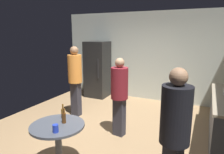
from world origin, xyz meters
name	(u,v)px	position (x,y,z in m)	size (l,w,h in m)	color
ground_plane	(105,135)	(0.00, 0.00, -0.05)	(5.20, 5.20, 0.10)	#9E7C56
wall_back	(144,56)	(0.00, 2.63, 1.35)	(5.32, 0.06, 2.70)	beige
refrigerator	(97,69)	(-1.42, 2.20, 0.90)	(0.70, 0.68, 1.80)	black
foreground_table	(58,131)	(-0.10, -1.36, 0.63)	(0.80, 0.80, 0.73)	#4C515B
beer_bottle_amber	(63,113)	(-0.17, -1.12, 0.82)	(0.06, 0.06, 0.23)	#8C5919
beer_bottle_brown	(64,118)	(-0.05, -1.26, 0.82)	(0.06, 0.06, 0.23)	#593314
plastic_cup_blue	(56,128)	(0.04, -1.55, 0.79)	(0.08, 0.08, 0.11)	blue
person_in_black_shirt	(175,129)	(1.56, -1.32, 1.00)	(0.42, 0.42, 1.70)	#2D2D38
person_in_maroon_shirt	(119,91)	(0.30, 0.04, 0.93)	(0.39, 0.39, 1.59)	#2D2D38
person_in_orange_shirt	(75,76)	(-1.10, 0.52, 1.03)	(0.36, 0.36, 1.75)	#2D2D38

